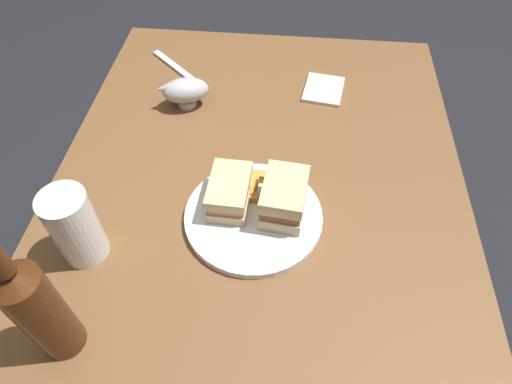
# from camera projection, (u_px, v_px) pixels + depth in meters

# --- Properties ---
(ground_plane) EXTENTS (6.00, 6.00, 0.00)m
(ground_plane) POSITION_uv_depth(u_px,v_px,m) (257.00, 330.00, 1.44)
(ground_plane) COLOR black
(dining_table) EXTENTS (1.11, 0.83, 0.73)m
(dining_table) POSITION_uv_depth(u_px,v_px,m) (257.00, 276.00, 1.16)
(dining_table) COLOR brown
(dining_table) RESTS_ON ground
(plate) EXTENTS (0.26, 0.26, 0.02)m
(plate) POSITION_uv_depth(u_px,v_px,m) (254.00, 216.00, 0.82)
(plate) COLOR white
(plate) RESTS_ON dining_table
(sandwich_half_left) EXTENTS (0.12, 0.09, 0.07)m
(sandwich_half_left) POSITION_uv_depth(u_px,v_px,m) (284.00, 198.00, 0.79)
(sandwich_half_left) COLOR #CCB284
(sandwich_half_left) RESTS_ON plate
(sandwich_half_right) EXTENTS (0.11, 0.08, 0.06)m
(sandwich_half_right) POSITION_uv_depth(u_px,v_px,m) (230.00, 192.00, 0.81)
(sandwich_half_right) COLOR #CCB284
(sandwich_half_right) RESTS_ON plate
(potato_wedge_front) EXTENTS (0.02, 0.06, 0.02)m
(potato_wedge_front) POSITION_uv_depth(u_px,v_px,m) (244.00, 196.00, 0.83)
(potato_wedge_front) COLOR gold
(potato_wedge_front) RESTS_ON plate
(potato_wedge_middle) EXTENTS (0.05, 0.03, 0.02)m
(potato_wedge_middle) POSITION_uv_depth(u_px,v_px,m) (252.00, 186.00, 0.84)
(potato_wedge_middle) COLOR gold
(potato_wedge_middle) RESTS_ON plate
(potato_wedge_back) EXTENTS (0.04, 0.05, 0.02)m
(potato_wedge_back) POSITION_uv_depth(u_px,v_px,m) (240.00, 194.00, 0.83)
(potato_wedge_back) COLOR #AD702D
(potato_wedge_back) RESTS_ON plate
(potato_wedge_left_edge) EXTENTS (0.02, 0.04, 0.02)m
(potato_wedge_left_edge) POSITION_uv_depth(u_px,v_px,m) (257.00, 176.00, 0.86)
(potato_wedge_left_edge) COLOR gold
(potato_wedge_left_edge) RESTS_ON plate
(potato_wedge_right_edge) EXTENTS (0.04, 0.06, 0.02)m
(potato_wedge_right_edge) POSITION_uv_depth(u_px,v_px,m) (280.00, 192.00, 0.83)
(potato_wedge_right_edge) COLOR #AD702D
(potato_wedge_right_edge) RESTS_ON plate
(pint_glass) EXTENTS (0.08, 0.08, 0.15)m
(pint_glass) POSITION_uv_depth(u_px,v_px,m) (77.00, 230.00, 0.73)
(pint_glass) COLOR white
(pint_glass) RESTS_ON dining_table
(gravy_boat) EXTENTS (0.09, 0.13, 0.07)m
(gravy_boat) POSITION_uv_depth(u_px,v_px,m) (185.00, 91.00, 1.01)
(gravy_boat) COLOR #B7B7BC
(gravy_boat) RESTS_ON dining_table
(cider_bottle) EXTENTS (0.06, 0.06, 0.29)m
(cider_bottle) POSITION_uv_depth(u_px,v_px,m) (37.00, 308.00, 0.59)
(cider_bottle) COLOR #47230F
(cider_bottle) RESTS_ON dining_table
(napkin) EXTENTS (0.12, 0.11, 0.01)m
(napkin) POSITION_uv_depth(u_px,v_px,m) (324.00, 89.00, 1.07)
(napkin) COLOR silver
(napkin) RESTS_ON dining_table
(fork) EXTENTS (0.13, 0.14, 0.01)m
(fork) POSITION_uv_depth(u_px,v_px,m) (175.00, 67.00, 1.13)
(fork) COLOR silver
(fork) RESTS_ON dining_table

